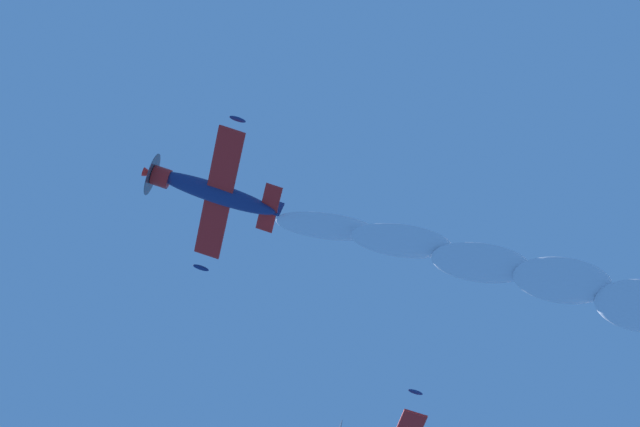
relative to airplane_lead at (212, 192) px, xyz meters
name	(u,v)px	position (x,y,z in m)	size (l,w,h in m)	color
airplane_lead	(212,192)	(0.00, 0.00, 0.00)	(8.01, 7.58, 3.33)	navy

